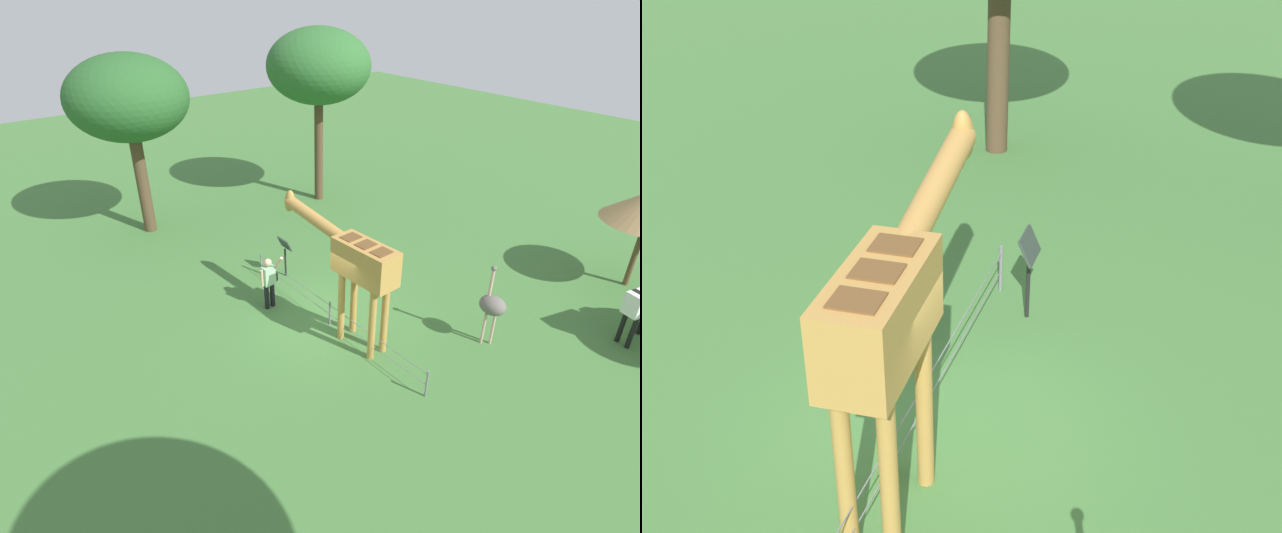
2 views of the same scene
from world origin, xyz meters
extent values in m
plane|color=#427538|center=(0.00, 0.00, 0.00)|extent=(60.00, 60.00, 0.00)
cylinder|color=#BC8942|center=(-0.63, 0.21, 1.00)|extent=(0.18, 0.18, 2.00)
cylinder|color=#BC8942|center=(-0.60, -0.23, 1.00)|extent=(0.18, 0.18, 2.00)
cylinder|color=#BC8942|center=(-1.72, 0.16, 1.00)|extent=(0.18, 0.18, 2.00)
cylinder|color=#BC8942|center=(-1.70, -0.28, 1.00)|extent=(0.18, 0.18, 2.00)
cube|color=#BC8942|center=(-1.16, -0.04, 2.45)|extent=(1.73, 0.78, 0.90)
cube|color=brown|center=(-0.67, -0.01, 2.91)|extent=(0.38, 0.46, 0.02)
cube|color=brown|center=(-1.16, -0.04, 2.91)|extent=(0.38, 0.46, 0.02)
cube|color=brown|center=(-1.66, -0.06, 2.91)|extent=(0.38, 0.46, 0.02)
cylinder|color=#BC8942|center=(0.59, 0.05, 2.91)|extent=(2.38, 0.43, 0.68)
ellipsoid|color=#BC8942|center=(1.74, 0.10, 3.09)|extent=(0.39, 0.28, 0.68)
cylinder|color=brown|center=(1.74, 0.16, 3.27)|extent=(0.05, 0.05, 0.14)
cylinder|color=brown|center=(1.74, 0.04, 3.27)|extent=(0.05, 0.05, 0.14)
cylinder|color=black|center=(1.74, 0.81, 0.39)|extent=(0.14, 0.14, 0.78)
cylinder|color=black|center=(1.72, 1.00, 0.39)|extent=(0.14, 0.14, 0.78)
cube|color=#93C699|center=(1.73, 0.90, 1.06)|extent=(0.27, 0.38, 0.55)
sphere|color=#D8AD8C|center=(1.73, 0.90, 1.47)|extent=(0.22, 0.22, 0.22)
cylinder|color=#D8AD8C|center=(1.48, 0.72, 1.50)|extent=(0.40, 0.11, 0.49)
cylinder|color=#D8AD8C|center=(1.71, 1.12, 1.05)|extent=(0.08, 0.08, 0.50)
cube|color=black|center=(1.80, 0.69, 0.88)|extent=(0.14, 0.21, 0.24)
cylinder|color=black|center=(-5.19, -5.45, 0.47)|extent=(0.12, 0.12, 0.95)
cylinder|color=black|center=(-5.48, -5.37, 0.47)|extent=(0.12, 0.12, 0.95)
cube|color=silver|center=(-5.31, -5.30, 1.25)|extent=(0.47, 0.27, 0.60)
cube|color=black|center=(-5.35, -5.46, 1.25)|extent=(0.47, 0.27, 0.60)
cylinder|color=#CC9E93|center=(-3.05, -2.55, 0.45)|extent=(0.07, 0.07, 0.90)
cylinder|color=#CC9E93|center=(-3.21, -2.71, 0.45)|extent=(0.07, 0.07, 0.90)
ellipsoid|color=#66605B|center=(-3.13, -2.63, 1.18)|extent=(0.70, 0.56, 0.49)
cylinder|color=#CC9E93|center=(-2.98, -2.63, 1.73)|extent=(0.08, 0.08, 0.80)
sphere|color=#66605B|center=(-2.98, -2.63, 2.18)|extent=(0.14, 0.14, 0.14)
cylinder|color=brown|center=(-3.97, -8.51, 1.08)|extent=(0.16, 0.16, 2.15)
cylinder|color=brown|center=(7.45, -5.27, 2.08)|extent=(0.36, 0.36, 4.16)
ellipsoid|color=#2D662D|center=(7.45, -5.27, 5.36)|extent=(4.00, 4.00, 2.80)
cylinder|color=brown|center=(8.83, 1.65, 1.81)|extent=(0.44, 0.44, 3.62)
ellipsoid|color=#285B28|center=(8.83, 1.65, 4.83)|extent=(4.04, 4.04, 2.83)
cylinder|color=black|center=(2.93, -0.47, 0.47)|extent=(0.06, 0.06, 0.95)
cube|color=#333D38|center=(2.93, -0.47, 1.13)|extent=(0.56, 0.21, 0.38)
cylinder|color=slate|center=(-3.50, 0.08, 0.38)|extent=(0.05, 0.05, 0.75)
cylinder|color=slate|center=(0.00, 0.08, 0.38)|extent=(0.05, 0.05, 0.75)
cylinder|color=slate|center=(3.50, 0.08, 0.38)|extent=(0.05, 0.05, 0.75)
cube|color=slate|center=(0.00, 0.08, 0.64)|extent=(7.00, 0.01, 0.01)
cube|color=slate|center=(0.00, 0.08, 0.34)|extent=(7.00, 0.01, 0.01)
camera|label=1|loc=(-8.95, 7.33, 8.40)|focal=28.88mm
camera|label=2|loc=(-7.18, -2.75, 6.70)|focal=48.61mm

